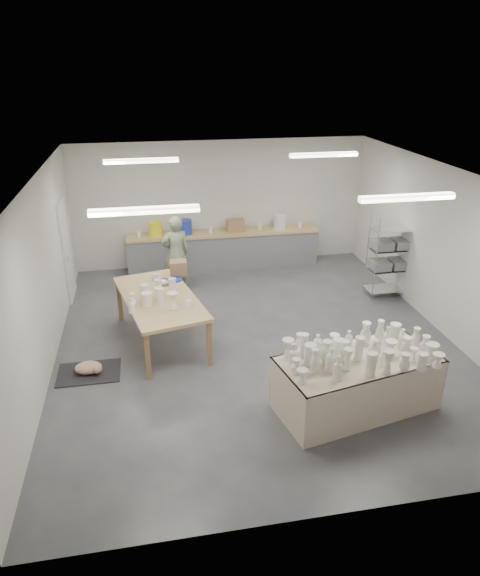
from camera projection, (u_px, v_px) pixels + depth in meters
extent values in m
plane|color=#424449|center=(255.00, 340.00, 9.37)|extent=(8.00, 8.00, 0.00)
cube|color=white|center=(257.00, 176.00, 8.14)|extent=(7.00, 8.00, 0.02)
cube|color=silver|center=(221.00, 204.00, 12.34)|extent=(7.00, 0.02, 3.00)
cube|color=silver|center=(341.00, 407.00, 5.17)|extent=(7.00, 0.02, 3.00)
cube|color=silver|center=(42.00, 279.00, 8.16)|extent=(0.02, 8.00, 3.00)
cube|color=silver|center=(444.00, 251.00, 9.34)|extent=(0.02, 8.00, 3.00)
cube|color=white|center=(67.00, 250.00, 10.68)|extent=(0.05, 0.90, 2.10)
cube|color=white|center=(145.00, 210.00, 6.51)|extent=(1.40, 0.12, 0.08)
cube|color=white|center=(407.00, 197.00, 7.12)|extent=(1.40, 0.12, 0.08)
cube|color=white|center=(141.00, 161.00, 9.65)|extent=(1.40, 0.12, 0.08)
cube|color=white|center=(324.00, 155.00, 10.26)|extent=(1.40, 0.12, 0.08)
cube|color=tan|center=(223.00, 233.00, 12.31)|extent=(4.60, 0.60, 0.06)
cube|color=slate|center=(224.00, 251.00, 12.49)|extent=(4.60, 0.55, 0.84)
cylinder|color=yellow|center=(155.00, 229.00, 11.96)|extent=(0.30, 0.30, 0.34)
cylinder|color=#203AB1|center=(185.00, 227.00, 12.07)|extent=(0.30, 0.30, 0.34)
cylinder|color=white|center=(280.00, 222.00, 12.46)|extent=(0.30, 0.30, 0.34)
cube|color=#986849|center=(236.00, 225.00, 12.29)|extent=(0.40, 0.30, 0.28)
cylinder|color=white|center=(138.00, 234.00, 11.93)|extent=(0.10, 0.10, 0.14)
cylinder|color=white|center=(211.00, 230.00, 12.22)|extent=(0.10, 0.10, 0.14)
cylinder|color=white|center=(260.00, 227.00, 12.42)|extent=(0.10, 0.10, 0.14)
cylinder|color=white|center=(300.00, 225.00, 12.59)|extent=(0.10, 0.10, 0.14)
cylinder|color=silver|center=(376.00, 261.00, 10.52)|extent=(0.02, 0.02, 1.80)
cylinder|color=silver|center=(414.00, 258.00, 10.67)|extent=(0.02, 0.02, 1.80)
cylinder|color=silver|center=(367.00, 254.00, 10.92)|extent=(0.02, 0.02, 1.80)
cylinder|color=silver|center=(404.00, 251.00, 11.06)|extent=(0.02, 0.02, 1.80)
cube|color=silver|center=(386.00, 288.00, 11.10)|extent=(0.88, 0.48, 0.02)
cube|color=silver|center=(388.00, 269.00, 10.91)|extent=(0.88, 0.48, 0.02)
cube|color=silver|center=(391.00, 249.00, 10.73)|extent=(0.88, 0.48, 0.02)
cube|color=silver|center=(394.00, 229.00, 10.55)|extent=(0.88, 0.48, 0.02)
cube|color=slate|center=(379.00, 265.00, 10.83)|extent=(0.38, 0.42, 0.18)
cube|color=slate|center=(399.00, 263.00, 10.90)|extent=(0.38, 0.42, 0.18)
cube|color=slate|center=(382.00, 245.00, 10.64)|extent=(0.38, 0.42, 0.18)
cube|color=slate|center=(401.00, 243.00, 10.72)|extent=(0.38, 0.42, 0.18)
cube|color=olive|center=(356.00, 386.00, 7.46)|extent=(2.19, 1.33, 0.71)
cube|color=#C8B39A|center=(359.00, 360.00, 7.27)|extent=(2.48, 1.54, 0.03)
cube|color=#C8B39A|center=(371.00, 405.00, 6.96)|extent=(2.26, 0.50, 0.81)
cube|color=#C8B39A|center=(343.00, 364.00, 7.90)|extent=(2.26, 0.50, 0.81)
cube|color=tan|center=(159.00, 298.00, 9.01)|extent=(1.67, 2.56, 0.06)
cube|color=olive|center=(131.00, 355.00, 8.11)|extent=(0.08, 0.08, 0.82)
cube|color=olive|center=(196.00, 349.00, 8.29)|extent=(0.08, 0.08, 0.82)
cube|color=olive|center=(132.00, 297.00, 10.10)|extent=(0.08, 0.08, 0.82)
cube|color=olive|center=(184.00, 293.00, 10.27)|extent=(0.08, 0.08, 0.82)
ellipsoid|color=silver|center=(163.00, 281.00, 9.48)|extent=(0.26, 0.26, 0.12)
cylinder|color=#203AB1|center=(175.00, 279.00, 9.66)|extent=(0.26, 0.26, 0.03)
cylinder|color=white|center=(155.00, 277.00, 9.66)|extent=(0.11, 0.11, 0.12)
cube|color=#986849|center=(178.00, 268.00, 9.86)|extent=(0.32, 0.26, 0.28)
cube|color=black|center=(89.00, 373.00, 8.38)|extent=(1.00, 0.70, 0.02)
ellipsoid|color=white|center=(88.00, 367.00, 8.34)|extent=(0.44, 0.31, 0.18)
sphere|color=white|center=(97.00, 369.00, 8.27)|extent=(0.16, 0.16, 0.16)
imported|color=gray|center=(176.00, 254.00, 11.08)|extent=(0.68, 0.51, 1.69)
cylinder|color=#A01E16|center=(176.00, 274.00, 11.56)|extent=(0.36, 0.36, 0.04)
cylinder|color=silver|center=(182.00, 279.00, 11.61)|extent=(0.02, 0.02, 0.26)
cylinder|color=silver|center=(175.00, 277.00, 11.71)|extent=(0.02, 0.02, 0.26)
cylinder|color=silver|center=(173.00, 281.00, 11.52)|extent=(0.02, 0.02, 0.26)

